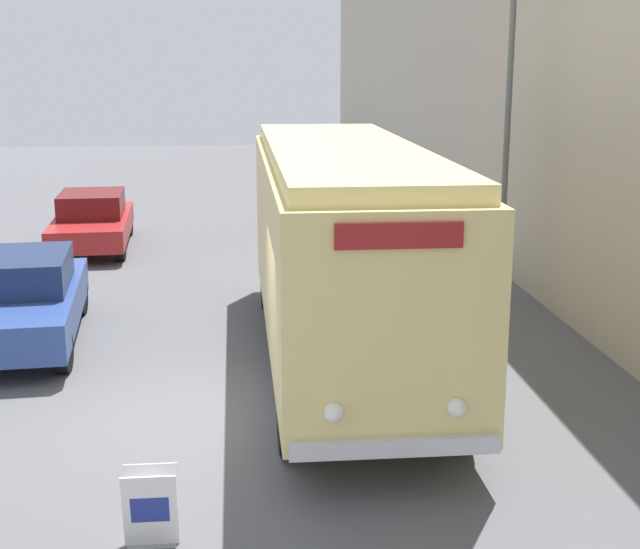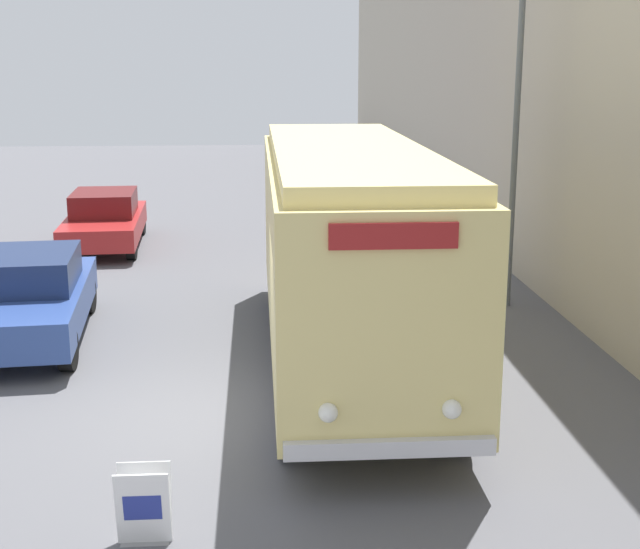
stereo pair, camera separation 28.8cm
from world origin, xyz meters
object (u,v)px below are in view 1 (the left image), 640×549
(vintage_bus, at_px, (343,242))
(parked_car_mid, at_px, (92,221))
(sign_board, at_px, (151,509))
(streetlamp, at_px, (511,59))
(parked_car_near, at_px, (21,299))

(vintage_bus, xyz_separation_m, parked_car_mid, (-5.42, 9.56, -1.27))
(sign_board, distance_m, streetlamp, 11.52)
(parked_car_near, bearing_deg, parked_car_mid, 85.12)
(sign_board, height_order, parked_car_mid, parked_car_mid)
(sign_board, distance_m, parked_car_near, 7.53)
(streetlamp, bearing_deg, parked_car_mid, 144.71)
(vintage_bus, bearing_deg, parked_car_near, 164.41)
(streetlamp, height_order, parked_car_near, streetlamp)
(sign_board, xyz_separation_m, parked_car_mid, (-2.80, 15.02, 0.33))
(streetlamp, distance_m, parked_car_near, 10.01)
(streetlamp, bearing_deg, sign_board, -125.70)
(vintage_bus, bearing_deg, parked_car_mid, 119.58)
(vintage_bus, height_order, parked_car_near, vintage_bus)
(sign_board, xyz_separation_m, streetlamp, (6.21, 8.64, 4.42))
(parked_car_near, distance_m, parked_car_mid, 8.04)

